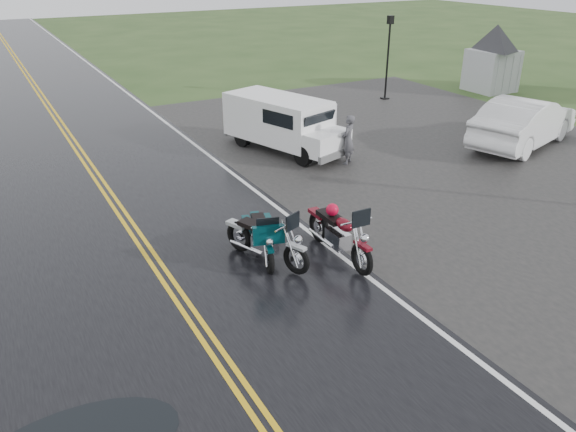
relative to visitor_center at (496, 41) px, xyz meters
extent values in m
plane|color=#2D471E|center=(-20.00, -12.00, -2.40)|extent=(120.00, 120.00, 0.00)
cube|color=black|center=(-20.00, -2.00, -2.38)|extent=(8.00, 100.00, 0.04)
cube|color=black|center=(-9.00, -7.00, -2.38)|extent=(14.00, 24.00, 0.03)
imported|color=#444348|center=(-12.49, -5.56, -1.59)|extent=(0.70, 0.66, 1.61)
imported|color=white|center=(-5.91, -6.99, -1.54)|extent=(5.52, 3.24, 1.72)
camera|label=1|loc=(-22.71, -19.90, 3.93)|focal=35.00mm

